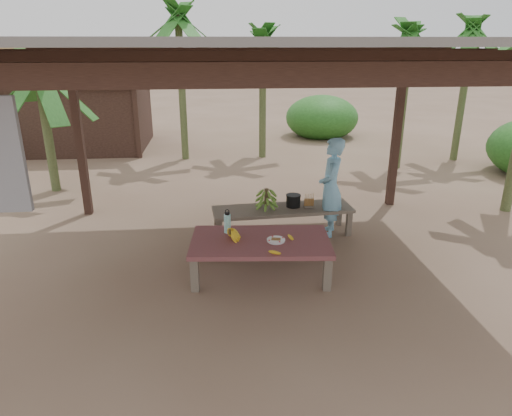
{
  "coord_description": "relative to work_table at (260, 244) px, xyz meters",
  "views": [
    {
      "loc": [
        -0.5,
        -5.66,
        2.92
      ],
      "look_at": [
        0.03,
        0.12,
        0.8
      ],
      "focal_mm": 32.0,
      "sensor_mm": 36.0,
      "label": 1
    }
  ],
  "objects": [
    {
      "name": "water_flask",
      "position": [
        -0.42,
        0.29,
        0.2
      ],
      "size": [
        0.09,
        0.09,
        0.33
      ],
      "color": "#43D3C5",
      "rests_on": "work_table"
    },
    {
      "name": "woman",
      "position": [
        1.23,
        1.25,
        0.35
      ],
      "size": [
        0.52,
        0.65,
        1.57
      ],
      "primitive_type": "imported",
      "rotation": [
        0.0,
        0.0,
        -1.86
      ],
      "color": "#77BAE1",
      "rests_on": "ground"
    },
    {
      "name": "banana_plant_far",
      "position": [
        5.69,
        5.79,
        2.48
      ],
      "size": [
        1.8,
        1.8,
        3.41
      ],
      "color": "#596638",
      "rests_on": "ground"
    },
    {
      "name": "hut",
      "position": [
        -4.56,
        8.27,
        0.67
      ],
      "size": [
        4.4,
        3.43,
        2.85
      ],
      "color": "black",
      "rests_on": "ground"
    },
    {
      "name": "loose_banana_front",
      "position": [
        0.13,
        -0.44,
        0.09
      ],
      "size": [
        0.16,
        0.1,
        0.04
      ],
      "primitive_type": "ellipsoid",
      "rotation": [
        0.0,
        0.0,
        1.22
      ],
      "color": "yellow",
      "rests_on": "work_table"
    },
    {
      "name": "banana_plant_ne",
      "position": [
        3.89,
        5.15,
        2.37
      ],
      "size": [
        1.8,
        1.8,
        3.3
      ],
      "color": "#596638",
      "rests_on": "ground"
    },
    {
      "name": "loose_banana_side",
      "position": [
        0.4,
        -0.01,
        0.09
      ],
      "size": [
        0.08,
        0.15,
        0.04
      ],
      "primitive_type": "ellipsoid",
      "rotation": [
        0.0,
        0.0,
        0.27
      ],
      "color": "yellow",
      "rests_on": "work_table"
    },
    {
      "name": "cooking_pot",
      "position": [
        0.66,
        1.35,
        0.11
      ],
      "size": [
        0.22,
        0.22,
        0.19
      ],
      "primitive_type": "cylinder",
      "color": "black",
      "rests_on": "bench"
    },
    {
      "name": "banana_plant_n",
      "position": [
        0.72,
        6.56,
        2.29
      ],
      "size": [
        1.8,
        1.8,
        3.22
      ],
      "color": "#596638",
      "rests_on": "ground"
    },
    {
      "name": "ripe_banana_bunch",
      "position": [
        -0.4,
        0.03,
        0.14
      ],
      "size": [
        0.3,
        0.27,
        0.16
      ],
      "primitive_type": null,
      "rotation": [
        0.0,
        0.0,
        0.21
      ],
      "color": "yellow",
      "rests_on": "work_table"
    },
    {
      "name": "plate",
      "position": [
        0.19,
        -0.07,
        0.08
      ],
      "size": [
        0.24,
        0.24,
        0.04
      ],
      "color": "white",
      "rests_on": "work_table"
    },
    {
      "name": "pavilion",
      "position": [
        -0.07,
        0.25,
        2.34
      ],
      "size": [
        6.6,
        5.6,
        2.95
      ],
      "color": "black",
      "rests_on": "ground"
    },
    {
      "name": "skewer_rack",
      "position": [
        0.9,
        1.28,
        0.14
      ],
      "size": [
        0.19,
        0.09,
        0.24
      ],
      "primitive_type": null,
      "rotation": [
        0.0,
        0.0,
        0.08
      ],
      "color": "#A57F47",
      "rests_on": "bench"
    },
    {
      "name": "ground",
      "position": [
        -0.06,
        0.27,
        -0.43
      ],
      "size": [
        80.0,
        80.0,
        0.0
      ],
      "primitive_type": "plane",
      "color": "brown",
      "rests_on": "ground"
    },
    {
      "name": "banana_plant_nw",
      "position": [
        -1.33,
        6.55,
        2.79
      ],
      "size": [
        1.8,
        1.8,
        3.73
      ],
      "color": "#596638",
      "rests_on": "ground"
    },
    {
      "name": "bench",
      "position": [
        0.49,
        1.3,
        -0.04
      ],
      "size": [
        2.24,
        0.77,
        0.45
      ],
      "rotation": [
        0.0,
        0.0,
        0.08
      ],
      "color": "brown",
      "rests_on": "ground"
    },
    {
      "name": "green_banana_stalk",
      "position": [
        0.22,
        1.28,
        0.19
      ],
      "size": [
        0.33,
        0.33,
        0.35
      ],
      "primitive_type": null,
      "rotation": [
        0.0,
        0.0,
        0.08
      ],
      "color": "#598C2D",
      "rests_on": "bench"
    },
    {
      "name": "banana_plant_w",
      "position": [
        -3.88,
        4.03,
        1.67
      ],
      "size": [
        1.8,
        1.8,
        2.58
      ],
      "color": "#596638",
      "rests_on": "ground"
    },
    {
      "name": "work_table",
      "position": [
        0.0,
        0.0,
        0.0
      ],
      "size": [
        1.87,
        1.14,
        0.5
      ],
      "rotation": [
        0.0,
        0.0,
        -0.08
      ],
      "color": "brown",
      "rests_on": "ground"
    }
  ]
}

